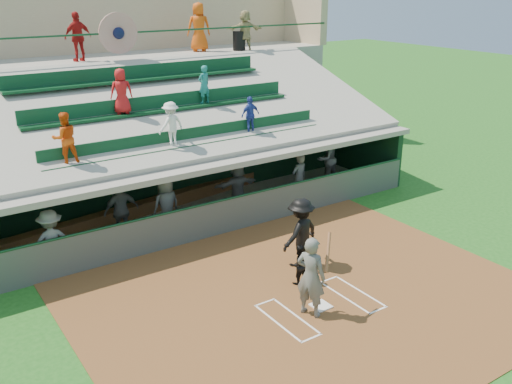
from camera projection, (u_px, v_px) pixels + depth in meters
ground at (321, 307)px, 13.77m from camera, size 100.00×100.00×0.00m
dirt_slab at (308, 298)px, 14.16m from camera, size 11.00×9.00×0.02m
home_plate at (321, 306)px, 13.76m from camera, size 0.43×0.43×0.03m
batters_box_chalk at (321, 306)px, 13.77m from camera, size 2.65×1.85×0.01m
dugout_floor at (190, 217)px, 19.02m from camera, size 16.00×3.50×0.04m
concourse_slab at (111, 113)px, 23.48m from camera, size 20.00×3.00×4.60m
grandstand at (140, 129)px, 21.16m from camera, size 20.40×10.40×7.80m
batter_at_plate at (311, 276)px, 13.12m from camera, size 0.99×0.85×1.97m
catcher at (298, 264)px, 14.65m from camera, size 0.58×0.48×1.08m
home_umpire at (301, 233)px, 15.44m from camera, size 1.40×1.00×1.96m
dugout_bench at (172, 199)px, 19.90m from camera, size 14.08×2.62×0.43m
dugout_player_a at (52, 242)px, 15.07m from camera, size 1.19×0.73×1.78m
dugout_player_b at (121, 211)px, 17.03m from camera, size 1.09×0.46×1.84m
dugout_player_c at (166, 205)px, 17.45m from camera, size 0.95×0.68×1.83m
dugout_player_d at (237, 187)px, 19.27m from camera, size 1.60×0.60×1.69m
dugout_player_e at (299, 178)px, 20.00m from camera, size 0.68×0.49×1.74m
dugout_player_f at (326, 159)px, 21.80m from camera, size 1.10×0.93×1.99m
trash_bin at (239, 41)px, 24.51m from camera, size 0.54×0.54×0.81m
concourse_staff_a at (78, 37)px, 20.95m from camera, size 1.10×0.59×1.78m
concourse_staff_b at (199, 27)px, 24.01m from camera, size 1.13×0.92×2.00m
concourse_staff_c at (245, 30)px, 24.35m from camera, size 1.64×0.94×1.68m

